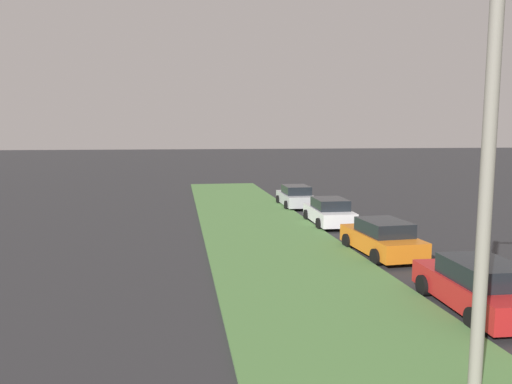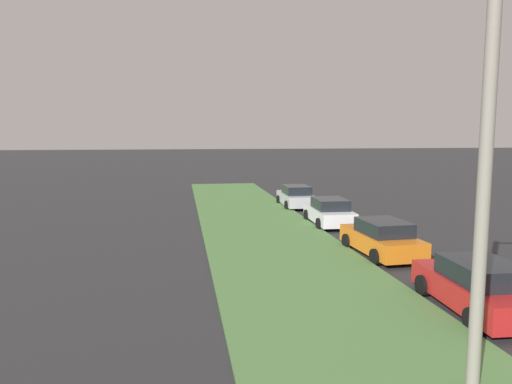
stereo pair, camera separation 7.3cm
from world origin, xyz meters
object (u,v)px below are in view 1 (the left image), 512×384
at_px(parked_car_orange, 382,238).
at_px(parked_car_white, 329,212).
at_px(streetlight, 508,163).
at_px(parked_car_silver, 296,197).
at_px(parked_car_red, 479,287).

xyz_separation_m(parked_car_orange, parked_car_white, (6.53, 0.10, 0.00)).
bearing_deg(streetlight, parked_car_white, -7.66).
height_order(parked_car_white, parked_car_silver, same).
relative_size(parked_car_red, parked_car_orange, 1.00).
bearing_deg(parked_car_white, parked_car_orange, -177.58).
relative_size(parked_car_orange, parked_car_white, 1.01).
bearing_deg(parked_car_orange, parked_car_white, -2.13).
bearing_deg(streetlight, parked_car_red, -30.97).
height_order(parked_car_red, parked_car_silver, same).
height_order(parked_car_orange, parked_car_silver, same).
height_order(parked_car_red, streetlight, streetlight).
xyz_separation_m(parked_car_red, streetlight, (-4.02, 2.41, 3.67)).
bearing_deg(parked_car_silver, streetlight, 175.64).
xyz_separation_m(parked_car_red, parked_car_white, (12.70, 0.16, 0.00)).
xyz_separation_m(parked_car_red, parked_car_orange, (6.18, 0.06, 0.00)).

